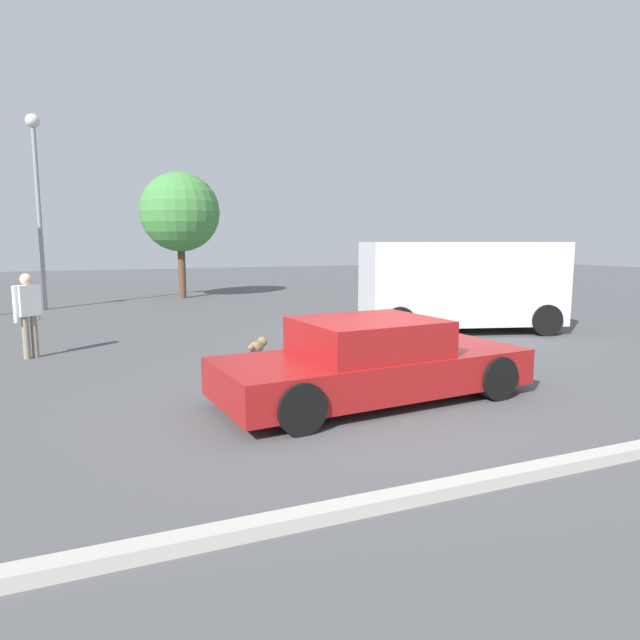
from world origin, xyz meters
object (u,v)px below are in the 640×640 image
object	(u,v)px
dog	(258,346)
pedestrian	(28,308)
light_post_near	(37,178)
van_white	(460,283)
sedan_foreground	(372,362)

from	to	relation	value
dog	pedestrian	size ratio (longest dim) A/B	0.30
dog	light_post_near	distance (m)	11.99
dog	light_post_near	bearing A→B (deg)	66.03
light_post_near	dog	bearing A→B (deg)	-67.64
pedestrian	light_post_near	distance (m)	9.18
van_white	sedan_foreground	bearing A→B (deg)	-120.80
sedan_foreground	van_white	world-z (taller)	van_white
dog	light_post_near	xyz separation A→B (m)	(-4.30, 10.45, 4.01)
sedan_foreground	pedestrian	world-z (taller)	pedestrian
sedan_foreground	van_white	xyz separation A→B (m)	(5.00, 4.70, 0.66)
van_white	pedestrian	distance (m)	9.82
sedan_foreground	dog	xyz separation A→B (m)	(-0.76, 3.24, -0.28)
sedan_foreground	dog	distance (m)	3.34
van_white	light_post_near	size ratio (longest dim) A/B	0.83
sedan_foreground	light_post_near	xyz separation A→B (m)	(-5.06, 13.69, 3.73)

